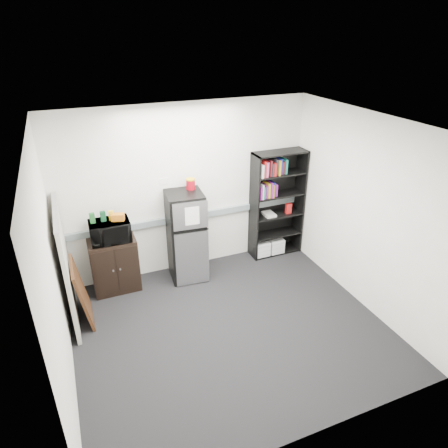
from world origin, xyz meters
The scene contains 18 objects.
floor centered at (0.00, 0.00, 0.00)m, with size 4.00×4.00×0.00m, color black.
wall_back centered at (0.00, 1.75, 1.35)m, with size 4.00×0.02×2.70m, color silver.
wall_right centered at (2.00, 0.00, 1.35)m, with size 0.02×3.50×2.70m, color silver.
wall_left centered at (-2.00, 0.00, 1.35)m, with size 0.02×3.50×2.70m, color silver.
ceiling centered at (0.00, 0.00, 2.70)m, with size 4.00×3.50×0.02m, color white.
electrical_raceway centered at (0.00, 1.72, 0.90)m, with size 3.92×0.05×0.10m, color gray.
wall_note centered at (-0.35, 1.74, 1.55)m, with size 0.14×0.00×0.10m, color white.
bookshelf centered at (1.51, 1.57, 0.97)m, with size 0.90×0.34×1.85m.
cubicle_partition centered at (-1.90, 1.08, 0.81)m, with size 0.06×1.30×1.62m.
cabinet centered at (-1.25, 1.50, 0.43)m, with size 0.68×0.46×0.85m.
microwave centered at (-1.25, 1.48, 1.01)m, with size 0.56×0.38×0.31m, color black.
snack_box_a centered at (-1.46, 1.52, 1.24)m, with size 0.07×0.05×0.15m, color #185721.
snack_box_b centered at (-1.32, 1.52, 1.24)m, with size 0.07×0.05×0.15m, color #0D3A1E.
snack_box_c centered at (-1.20, 1.52, 1.23)m, with size 0.07×0.05×0.14m, color gold.
snack_bag centered at (-1.12, 1.47, 1.21)m, with size 0.18×0.10×0.10m, color #C66713.
refrigerator centered at (-0.14, 1.42, 0.72)m, with size 0.59×0.61×1.44m.
coffee_can centered at (0.01, 1.55, 1.54)m, with size 0.14×0.14×0.19m.
framed_poster centered at (-1.77, 0.95, 0.44)m, with size 0.18×0.68×0.87m.
Camera 1 is at (-1.67, -3.84, 3.66)m, focal length 32.00 mm.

